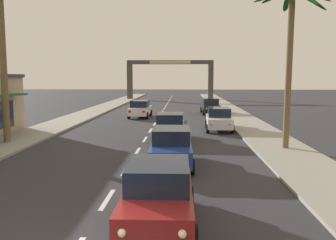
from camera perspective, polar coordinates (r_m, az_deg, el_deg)
The scene contains 12 objects.
sidewalk_right at distance 27.26m, azimuth 13.81°, elevation -1.52°, with size 3.20×110.00×0.14m, color gray.
sidewalk_left at distance 28.64m, azimuth -18.49°, elevation -1.28°, with size 3.20×110.00×0.14m, color gray.
lane_markings at distance 27.36m, azimuth -1.79°, elevation -1.43°, with size 4.28×88.78×0.01m.
sedan_lead_at_stop_bar at distance 9.68m, azimuth -1.52°, elevation -11.71°, with size 1.98×4.46×1.68m.
sedan_third_in_queue at distance 15.98m, azimuth 0.55°, elevation -4.28°, with size 1.98×4.46×1.68m.
sedan_fifth_in_queue at distance 22.42m, azimuth 0.34°, elevation -1.07°, with size 1.95×4.45×1.68m.
sedan_oncoming_far at distance 35.25m, azimuth -4.44°, elevation 1.79°, with size 2.07×4.50×1.68m.
sedan_parked_nearest_kerb at distance 38.90m, azimuth 6.76°, elevation 2.24°, with size 2.06×4.49×1.68m.
sedan_parked_mid_kerb at distance 26.87m, azimuth 8.11°, elevation 0.18°, with size 2.06×4.50×1.68m.
palm_left_second at distance 23.08m, azimuth -24.98°, elevation 13.76°, with size 4.71×4.53×9.92m.
palm_right_second at distance 20.30m, azimuth 18.97°, elevation 13.81°, with size 3.94×3.92×8.78m.
town_gateway_arch at distance 63.74m, azimuth 0.33°, elevation 7.33°, with size 15.25×0.90×6.92m.
Camera 1 is at (2.46, -6.45, 3.93)m, focal length 38.27 mm.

